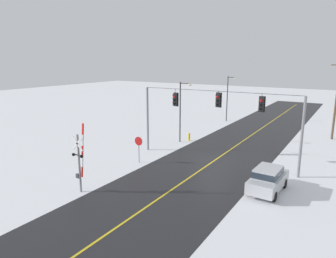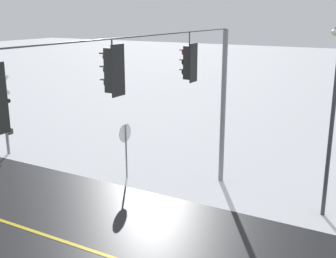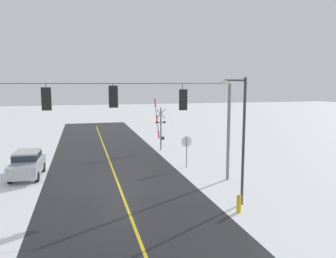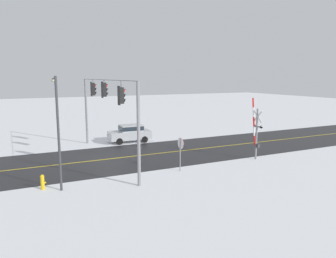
# 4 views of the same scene
# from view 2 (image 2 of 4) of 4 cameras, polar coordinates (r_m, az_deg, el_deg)

# --- Properties ---
(signal_span) EXTENTS (14.20, 0.47, 6.22)m
(signal_span) POSITION_cam_2_polar(r_m,az_deg,el_deg) (11.05, -6.49, 1.81)
(signal_span) COLOR gray
(signal_span) RESTS_ON ground
(stop_sign) EXTENTS (0.80, 0.09, 2.35)m
(stop_sign) POSITION_cam_2_polar(r_m,az_deg,el_deg) (18.02, -5.67, -1.27)
(stop_sign) COLOR gray
(stop_sign) RESTS_ON ground
(railroad_crossing) EXTENTS (1.12, 0.31, 4.80)m
(railroad_crossing) POSITION_cam_2_polar(r_m,az_deg,el_deg) (22.26, -21.03, 2.53)
(railroad_crossing) COLOR gray
(railroad_crossing) RESTS_ON ground
(streetlamp_near) EXTENTS (1.39, 0.28, 6.50)m
(streetlamp_near) POSITION_cam_2_polar(r_m,az_deg,el_deg) (14.75, 21.02, 2.89)
(streetlamp_near) COLOR #38383D
(streetlamp_near) RESTS_ON ground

